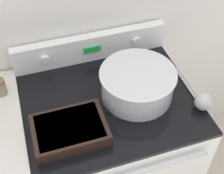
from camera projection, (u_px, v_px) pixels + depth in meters
stove_range at (110, 152)px, 1.80m from camera, size 0.81×0.72×0.92m
control_panel at (91, 47)px, 1.64m from camera, size 0.81×0.07×0.15m
mixing_bowl at (137, 82)px, 1.44m from camera, size 0.35×0.35×0.14m
casserole_dish at (70, 129)px, 1.31m from camera, size 0.31×0.22×0.06m
ladle at (202, 100)px, 1.42m from camera, size 0.08×0.32×0.08m
spice_jar_brown_cap at (0, 87)px, 1.46m from camera, size 0.06×0.06×0.09m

